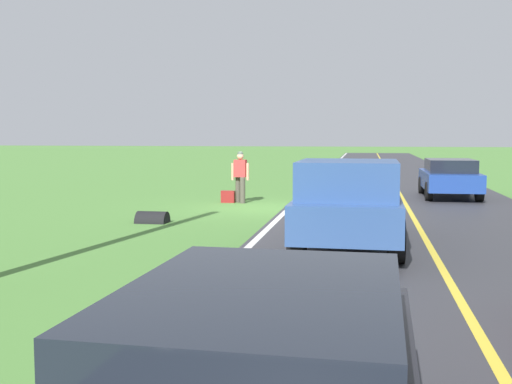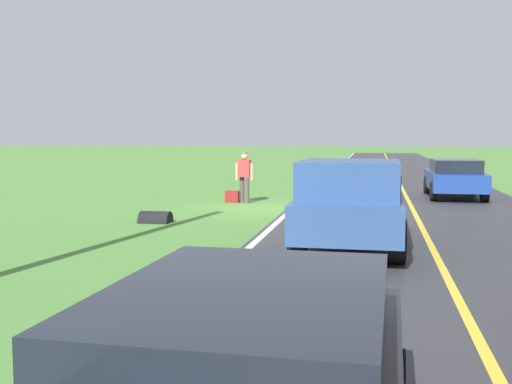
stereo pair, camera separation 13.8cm
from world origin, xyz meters
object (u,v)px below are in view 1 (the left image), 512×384
(hitchhiker_walking, at_px, (241,174))
(pickup_truck_passing, at_px, (349,201))
(sedan_near_oncoming, at_px, (449,177))
(suitcase_carried, at_px, (228,197))

(hitchhiker_walking, height_order, pickup_truck_passing, pickup_truck_passing)
(sedan_near_oncoming, bearing_deg, hitchhiker_walking, 23.28)
(pickup_truck_passing, height_order, sedan_near_oncoming, pickup_truck_passing)
(sedan_near_oncoming, bearing_deg, pickup_truck_passing, 73.15)
(hitchhiker_walking, bearing_deg, sedan_near_oncoming, -156.72)
(pickup_truck_passing, bearing_deg, hitchhiker_walking, -64.14)
(hitchhiker_walking, xyz_separation_m, sedan_near_oncoming, (-7.20, -3.10, -0.23))
(suitcase_carried, height_order, sedan_near_oncoming, sedan_near_oncoming)
(suitcase_carried, relative_size, sedan_near_oncoming, 0.10)
(suitcase_carried, distance_m, sedan_near_oncoming, 8.27)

